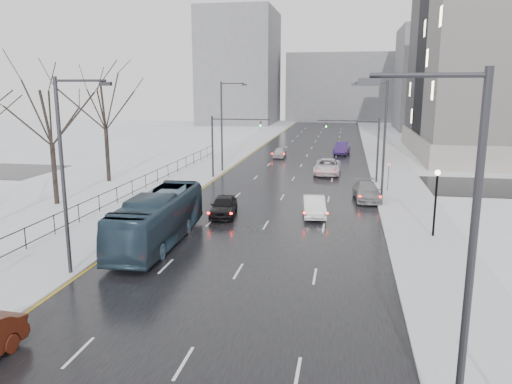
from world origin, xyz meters
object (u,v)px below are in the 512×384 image
Objects in this scene: bus at (158,219)px; sedan_right_distant at (342,148)px; tree_park_e at (109,182)px; mast_signal_right at (367,142)px; no_uturn_sign at (389,167)px; sedan_right_far at (367,191)px; sedan_right_near at (314,206)px; sedan_center_near at (224,206)px; streetlight_r_near at (462,253)px; mast_signal_left at (222,139)px; streetlight_l_near at (66,168)px; sedan_right_cross at (327,167)px; streetlight_l_far at (224,122)px; lamppost_r_mid at (436,193)px; tree_park_d at (57,205)px; streetlight_r_mid at (382,135)px; sedan_center_far at (280,152)px.

sedan_right_distant is at bearing 74.61° from bus.
tree_park_e is 2.08× the size of mast_signal_right.
no_uturn_sign is 0.52× the size of sedan_right_far.
no_uturn_sign is (27.40, 0.00, 2.30)m from tree_park_e.
sedan_center_near is at bearing -176.94° from sedan_right_near.
bus is at bearing 131.57° from streetlight_r_near.
mast_signal_left is 16.79m from sedan_right_far.
mast_signal_right is 1.45× the size of sedan_right_near.
streetlight_l_near is 34.76m from sedan_right_cross.
streetlight_l_far is at bearing -176.58° from sedan_right_cross.
bus is at bearing 68.13° from streetlight_l_near.
streetlight_l_near is 1.93× the size of sedan_right_far.
mast_signal_right is (-0.84, 38.00, -1.51)m from streetlight_r_near.
streetlight_l_far is (-16.33, 42.00, 0.00)m from streetlight_r_near.
streetlight_l_near is at bearing -97.78° from sedan_right_distant.
lamppost_r_mid is at bearing -25.62° from tree_park_e.
streetlight_r_near is 30.65m from sedan_right_far.
lamppost_r_mid is 0.95× the size of sedan_center_near.
no_uturn_sign is 16.91m from sedan_center_near.
streetlight_r_near is 2.34× the size of lamppost_r_mid.
no_uturn_sign is 11.69m from sedan_right_near.
mast_signal_right is 1.27× the size of sedan_right_distant.
sedan_right_far is (15.37, 20.25, -4.83)m from streetlight_l_near.
mast_signal_right is at bearing -76.12° from sedan_right_distant.
tree_park_d is 17.96m from mast_signal_left.
mast_signal_right is at bearing 29.12° from tree_park_d.
mast_signal_left is at bearing 88.28° from streetlight_l_near.
sedan_right_near is at bearing -128.42° from sedan_right_far.
tree_park_d reaches higher than lamppost_r_mid.
streetlight_l_far is at bearing 143.70° from streetlight_r_mid.
sedan_right_far is 26.42m from sedan_center_far.
streetlight_l_far is at bearing 165.52° from mast_signal_right.
streetlight_r_mid is at bearing 105.82° from lamppost_r_mid.
mast_signal_right reaches higher than sedan_right_far.
tree_park_e is 25.16m from sedan_center_far.
sedan_center_near is (-12.70, -11.07, -1.49)m from no_uturn_sign.
sedan_right_distant reaches higher than sedan_right_cross.
streetlight_l_near is 29.81m from no_uturn_sign.
streetlight_l_far is 19.41m from no_uturn_sign.
sedan_center_near is 1.14× the size of sedan_center_far.
mast_signal_left is (-14.65, 0.00, 0.00)m from mast_signal_right.
bus reaches higher than sedan_right_far.
mast_signal_right reaches higher than sedan_center_near.
streetlight_r_near is at bearing -69.87° from sedan_center_near.
sedan_right_near is at bearing -24.85° from tree_park_e.
sedan_right_distant reaches higher than sedan_center_far.
tree_park_d reaches higher than bus.
streetlight_r_near is at bearing -31.48° from streetlight_l_near.
streetlight_r_mid is at bearing 90.00° from streetlight_r_near.
streetlight_r_mid is 29.78m from sedan_right_distant.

